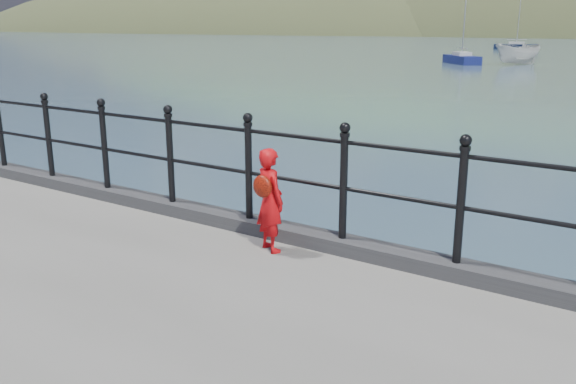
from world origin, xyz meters
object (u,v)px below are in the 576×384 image
Objects in this scene: railing at (294,166)px; child at (270,199)px; sailboat_left at (516,47)px; launch_white at (518,54)px; sailboat_port at (462,60)px.

child is (-0.04, -0.38, -0.28)m from railing.
sailboat_left is at bearing 102.36° from railing.
sailboat_port is (-4.29, -1.23, -0.55)m from launch_white.
sailboat_port is at bearing 106.36° from railing.
child is 49.66m from sailboat_port.
railing is at bearing -70.98° from child.
railing is 16.78× the size of child.
railing is 3.94× the size of launch_white.
child is 0.15× the size of sailboat_port.
child is 0.23× the size of launch_white.
railing is 49.31m from sailboat_port.
sailboat_left reaches higher than railing.
railing is 2.22× the size of sailboat_left.
railing is at bearing -47.46° from launch_white.
child is at bearing -24.13° from sailboat_port.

